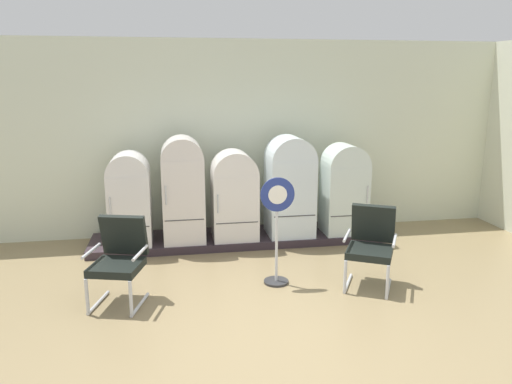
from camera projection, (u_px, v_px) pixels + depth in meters
name	position (u px, v px, depth m)	size (l,w,h in m)	color
ground	(283.00, 338.00, 5.07)	(12.00, 10.00, 0.05)	#8A7651
back_wall	(235.00, 137.00, 8.21)	(11.76, 0.12, 3.19)	silver
display_plinth	(241.00, 238.00, 7.95)	(4.70, 0.95, 0.12)	#32272D
refrigerator_0	(130.00, 196.00, 7.40)	(0.62, 0.71, 1.39)	white
refrigerator_1	(183.00, 186.00, 7.51)	(0.63, 0.73, 1.61)	silver
refrigerator_2	(234.00, 193.00, 7.64)	(0.69, 0.65, 1.38)	white
refrigerator_3	(290.00, 183.00, 7.80)	(0.71, 0.72, 1.58)	white
refrigerator_4	(344.00, 187.00, 7.91)	(0.67, 0.61, 1.44)	silver
armchair_left	(119.00, 256.00, 5.72)	(0.72, 0.78, 1.02)	silver
armchair_right	(371.00, 242.00, 6.19)	(0.80, 0.84, 1.02)	silver
sign_stand	(277.00, 234.00, 6.21)	(0.43, 0.32, 1.40)	#2D2D30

